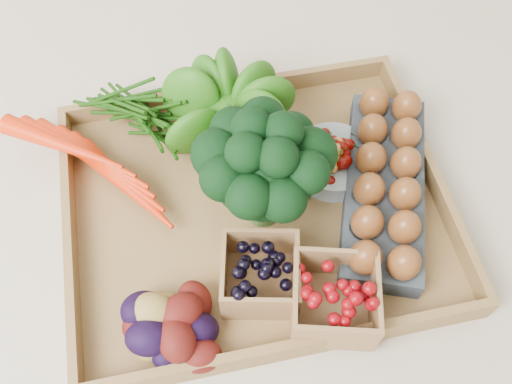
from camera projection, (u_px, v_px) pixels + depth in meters
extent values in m
plane|color=beige|center=(256.00, 213.00, 0.86)|extent=(4.00, 4.00, 0.00)
cube|color=olive|center=(256.00, 210.00, 0.85)|extent=(0.55, 0.45, 0.01)
sphere|color=#13510C|center=(230.00, 108.00, 0.86)|extent=(0.14, 0.14, 0.14)
cylinder|color=#8C9EA5|center=(333.00, 162.00, 0.87)|extent=(0.13, 0.13, 0.03)
cube|color=#343B42|center=(383.00, 188.00, 0.84)|extent=(0.22, 0.34, 0.04)
cube|color=black|center=(260.00, 274.00, 0.75)|extent=(0.12, 0.12, 0.07)
cube|color=#6F0409|center=(334.00, 299.00, 0.73)|extent=(0.13, 0.13, 0.08)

